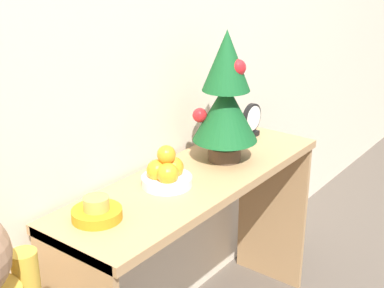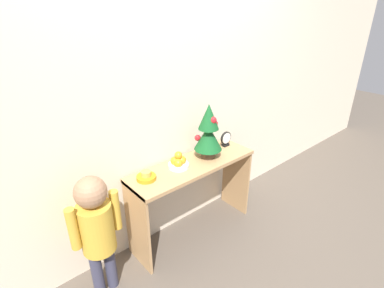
{
  "view_description": "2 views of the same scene",
  "coord_description": "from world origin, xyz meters",
  "px_view_note": "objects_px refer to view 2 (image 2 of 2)",
  "views": [
    {
      "loc": [
        -1.3,
        -0.8,
        1.41
      ],
      "look_at": [
        -0.05,
        0.15,
        0.82
      ],
      "focal_mm": 50.0,
      "sensor_mm": 36.0,
      "label": 1
    },
    {
      "loc": [
        -1.37,
        -1.4,
        1.86
      ],
      "look_at": [
        0.01,
        0.2,
        0.85
      ],
      "focal_mm": 28.0,
      "sensor_mm": 36.0,
      "label": 2
    }
  ],
  "objects_px": {
    "mini_tree": "(209,131)",
    "child_figure": "(96,225)",
    "singing_bowl": "(146,177)",
    "desk_clock": "(226,139)",
    "fruit_bowl": "(178,162)"
  },
  "relations": [
    {
      "from": "desk_clock",
      "to": "child_figure",
      "type": "xyz_separation_m",
      "value": [
        -1.29,
        -0.1,
        -0.18
      ]
    },
    {
      "from": "mini_tree",
      "to": "child_figure",
      "type": "distance_m",
      "value": 1.08
    },
    {
      "from": "fruit_bowl",
      "to": "child_figure",
      "type": "bearing_deg",
      "value": -174.06
    },
    {
      "from": "singing_bowl",
      "to": "desk_clock",
      "type": "xyz_separation_m",
      "value": [
        0.84,
        0.01,
        0.04
      ]
    },
    {
      "from": "mini_tree",
      "to": "fruit_bowl",
      "type": "relative_size",
      "value": 2.85
    },
    {
      "from": "mini_tree",
      "to": "child_figure",
      "type": "relative_size",
      "value": 0.5
    },
    {
      "from": "singing_bowl",
      "to": "child_figure",
      "type": "xyz_separation_m",
      "value": [
        -0.44,
        -0.09,
        -0.14
      ]
    },
    {
      "from": "singing_bowl",
      "to": "child_figure",
      "type": "height_order",
      "value": "child_figure"
    },
    {
      "from": "child_figure",
      "to": "singing_bowl",
      "type": "bearing_deg",
      "value": 11.52
    },
    {
      "from": "fruit_bowl",
      "to": "child_figure",
      "type": "xyz_separation_m",
      "value": [
        -0.73,
        -0.08,
        -0.16
      ]
    },
    {
      "from": "mini_tree",
      "to": "child_figure",
      "type": "height_order",
      "value": "mini_tree"
    },
    {
      "from": "mini_tree",
      "to": "singing_bowl",
      "type": "xyz_separation_m",
      "value": [
        -0.58,
        0.04,
        -0.21
      ]
    },
    {
      "from": "singing_bowl",
      "to": "child_figure",
      "type": "bearing_deg",
      "value": -168.48
    },
    {
      "from": "singing_bowl",
      "to": "desk_clock",
      "type": "height_order",
      "value": "desk_clock"
    },
    {
      "from": "child_figure",
      "to": "mini_tree",
      "type": "bearing_deg",
      "value": 2.79
    }
  ]
}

